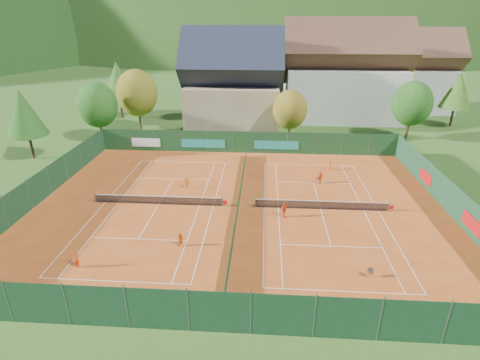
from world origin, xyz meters
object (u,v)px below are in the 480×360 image
hotel_block_b (408,76)px  player_right_far_b (320,178)px  hotel_block_a (343,77)px  player_left_mid (180,240)px  player_right_far_a (329,166)px  ball_hopper (370,271)px  player_right_near (284,210)px  player_left_far (187,183)px  chalet (233,86)px  player_left_near (76,260)px

hotel_block_b → player_right_far_b: (-21.31, -37.70, -5.96)m
hotel_block_a → player_left_mid: (-20.21, -43.25, -6.77)m
hotel_block_a → player_right_far_a: (-5.68, -25.74, -6.77)m
hotel_block_a → player_right_far_a: size_ratio=17.70×
hotel_block_a → ball_hopper: hotel_block_a is taller
hotel_block_a → player_right_far_b: bearing=-103.8°
player_right_near → player_right_far_a: player_right_near is taller
ball_hopper → player_left_far: (-16.06, 14.26, 0.07)m
chalet → player_left_mid: chalet is taller
hotel_block_a → player_left_far: (-21.94, -31.97, -6.76)m
player_left_far → player_right_far_b: (14.63, 2.26, 0.03)m
player_right_far_a → player_right_far_b: player_right_far_b is taller
ball_hopper → player_right_far_b: size_ratio=0.61×
player_left_far → player_left_mid: bearing=88.0°
chalet → player_left_mid: bearing=-91.9°
hotel_block_a → player_right_near: hotel_block_a is taller
hotel_block_a → player_right_far_a: bearing=-102.5°
chalet → ball_hopper: chalet is taller
hotel_block_b → player_left_far: bearing=-132.0°
player_left_near → player_right_far_a: (21.62, 20.79, -0.11)m
ball_hopper → player_left_far: 21.48m
ball_hopper → player_right_far_b: player_right_far_b is taller
ball_hopper → player_right_far_a: bearing=89.5°
ball_hopper → player_right_near: (-5.78, 8.44, 0.22)m
player_left_near → player_right_near: 17.91m
ball_hopper → chalet: bearing=108.1°
hotel_block_b → hotel_block_a: bearing=-150.3°
player_left_near → hotel_block_a: bearing=64.3°
player_left_near → player_left_mid: size_ratio=1.18×
player_left_near → player_left_mid: 7.81m
player_left_far → player_right_near: bearing=139.8°
ball_hopper → player_left_far: size_ratio=0.64×
chalet → player_right_far_b: 27.10m
ball_hopper → player_right_far_b: bearing=94.9°
chalet → player_right_near: 33.15m
hotel_block_a → player_left_near: hotel_block_a is taller
hotel_block_a → player_left_near: size_ratio=14.95×
player_left_far → chalet: bearing=-107.2°
chalet → player_left_far: size_ratio=12.99×
player_right_near → player_right_far_b: size_ratio=1.18×
hotel_block_b → player_right_near: bearing=-119.3°
player_right_far_a → player_left_mid: bearing=56.4°
chalet → player_left_mid: (-1.21, -37.25, -6.01)m
player_left_near → player_left_mid: bearing=29.5°
hotel_block_a → ball_hopper: size_ratio=27.00×
player_left_near → player_right_far_b: player_left_near is taller
hotel_block_a → player_right_near: bearing=-107.1°
player_left_near → player_right_near: (15.64, 8.73, 0.05)m
hotel_block_a → player_right_near: 40.10m
chalet → player_left_near: (-8.30, -40.52, -5.90)m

